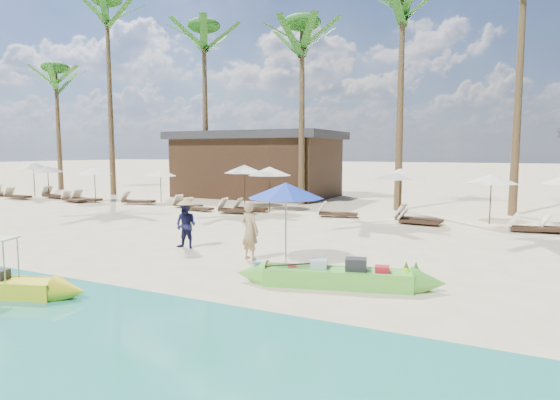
% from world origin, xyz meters
% --- Properties ---
extents(ground, '(240.00, 240.00, 0.00)m').
position_xyz_m(ground, '(0.00, 0.00, 0.00)').
color(ground, beige).
rests_on(ground, ground).
extents(wet_sand_strip, '(240.00, 4.50, 0.01)m').
position_xyz_m(wet_sand_strip, '(0.00, -5.00, 0.00)').
color(wet_sand_strip, tan).
rests_on(wet_sand_strip, ground).
extents(green_canoe, '(5.15, 1.66, 0.67)m').
position_xyz_m(green_canoe, '(3.83, -0.33, 0.22)').
color(green_canoe, '#60D03F').
rests_on(green_canoe, ground).
extents(tourist, '(0.69, 0.56, 1.65)m').
position_xyz_m(tourist, '(0.77, 1.11, 0.82)').
color(tourist, tan).
rests_on(tourist, ground).
extents(vendor_green, '(0.73, 0.58, 1.45)m').
position_xyz_m(vendor_green, '(-1.79, 1.56, 0.73)').
color(vendor_green, '#16173C').
rests_on(vendor_green, ground).
extents(blue_umbrella, '(2.05, 2.05, 2.20)m').
position_xyz_m(blue_umbrella, '(1.87, 1.11, 1.99)').
color(blue_umbrella, '#99999E').
rests_on(blue_umbrella, ground).
extents(resort_parasol_0, '(2.23, 2.23, 2.29)m').
position_xyz_m(resort_parasol_0, '(-21.06, 10.56, 2.07)').
color(resort_parasol_0, '#362316').
rests_on(resort_parasol_0, ground).
extents(lounger_0_left, '(2.07, 1.20, 0.67)m').
position_xyz_m(lounger_0_left, '(-24.04, 10.09, 0.22)').
color(lounger_0_left, '#362316').
rests_on(lounger_0_left, ground).
extents(lounger_0_right, '(1.97, 0.62, 0.67)m').
position_xyz_m(lounger_0_right, '(-20.84, 9.12, 0.22)').
color(lounger_0_right, '#362316').
rests_on(lounger_0_right, ground).
extents(resort_parasol_1, '(2.02, 2.02, 2.08)m').
position_xyz_m(resort_parasol_1, '(-19.64, 10.52, 1.87)').
color(resort_parasol_1, '#362316').
rests_on(resort_parasol_1, ground).
extents(lounger_1_left, '(2.01, 0.81, 0.67)m').
position_xyz_m(lounger_1_left, '(-19.11, 10.42, 0.22)').
color(lounger_1_left, '#362316').
rests_on(lounger_1_left, ground).
extents(lounger_1_right, '(1.88, 0.84, 0.62)m').
position_xyz_m(lounger_1_right, '(-16.03, 9.33, 0.21)').
color(lounger_1_right, '#362316').
rests_on(lounger_1_right, ground).
extents(resort_parasol_2, '(2.01, 2.01, 2.07)m').
position_xyz_m(resort_parasol_2, '(-14.94, 10.04, 1.86)').
color(resort_parasol_2, '#362316').
rests_on(resort_parasol_2, ground).
extents(lounger_2_left, '(1.96, 0.64, 0.66)m').
position_xyz_m(lounger_2_left, '(-15.54, 9.83, 0.22)').
color(lounger_2_left, '#362316').
rests_on(lounger_2_left, ground).
extents(resort_parasol_3, '(1.87, 1.87, 1.93)m').
position_xyz_m(resort_parasol_3, '(-11.37, 11.70, 1.74)').
color(resort_parasol_3, '#362316').
rests_on(resort_parasol_3, ground).
extents(lounger_3_left, '(2.04, 1.11, 0.66)m').
position_xyz_m(lounger_3_left, '(-11.94, 10.24, 0.22)').
color(lounger_3_left, '#362316').
rests_on(lounger_3_left, ground).
extents(lounger_3_right, '(1.82, 0.73, 0.60)m').
position_xyz_m(lounger_3_right, '(-8.28, 10.06, 0.20)').
color(lounger_3_right, '#362316').
rests_on(lounger_3_right, ground).
extents(resort_parasol_4, '(2.23, 2.23, 2.30)m').
position_xyz_m(resort_parasol_4, '(-5.55, 11.63, 2.07)').
color(resort_parasol_4, '#362316').
rests_on(resort_parasol_4, ground).
extents(lounger_4_left, '(1.76, 0.68, 0.58)m').
position_xyz_m(lounger_4_left, '(-7.04, 9.30, 0.19)').
color(lounger_4_left, '#362316').
rests_on(lounger_4_left, ground).
extents(lounger_4_right, '(1.97, 0.77, 0.65)m').
position_xyz_m(lounger_4_right, '(-4.72, 9.22, 0.22)').
color(lounger_4_right, '#362316').
rests_on(lounger_4_right, ground).
extents(resort_parasol_5, '(2.19, 2.19, 2.26)m').
position_xyz_m(resort_parasol_5, '(-3.56, 10.70, 2.03)').
color(resort_parasol_5, '#362316').
rests_on(resort_parasol_5, ground).
extents(lounger_5_left, '(1.78, 0.76, 0.59)m').
position_xyz_m(lounger_5_left, '(-4.46, 10.17, 0.20)').
color(lounger_5_left, '#362316').
rests_on(lounger_5_left, ground).
extents(resort_parasol_6, '(2.23, 2.23, 2.30)m').
position_xyz_m(resort_parasol_6, '(3.07, 10.00, 2.07)').
color(resort_parasol_6, '#362316').
rests_on(resort_parasol_6, ground).
extents(lounger_6_left, '(1.91, 0.87, 0.62)m').
position_xyz_m(lounger_6_left, '(0.10, 10.23, 0.21)').
color(lounger_6_left, '#362316').
rests_on(lounger_6_left, ground).
extents(lounger_6_right, '(1.70, 0.65, 0.57)m').
position_xyz_m(lounger_6_right, '(3.87, 9.54, 0.19)').
color(lounger_6_right, '#362316').
rests_on(lounger_6_right, ground).
extents(resort_parasol_7, '(2.05, 2.05, 2.11)m').
position_xyz_m(resort_parasol_7, '(6.58, 11.02, 1.90)').
color(resort_parasol_7, '#362316').
rests_on(resort_parasol_7, ground).
extents(lounger_7_left, '(2.05, 0.91, 0.67)m').
position_xyz_m(lounger_7_left, '(3.77, 9.92, 0.22)').
color(lounger_7_left, '#362316').
rests_on(lounger_7_left, ground).
extents(lounger_7_right, '(1.89, 0.80, 0.62)m').
position_xyz_m(lounger_7_right, '(8.08, 9.53, 0.21)').
color(lounger_7_right, '#362316').
rests_on(lounger_7_right, ground).
extents(palm_0, '(2.08, 2.08, 9.90)m').
position_xyz_m(palm_0, '(-24.62, 15.48, 8.11)').
color(palm_0, brown).
rests_on(palm_0, ground).
extents(palm_1, '(2.08, 2.08, 13.60)m').
position_xyz_m(palm_1, '(-17.59, 14.06, 10.82)').
color(palm_1, brown).
rests_on(palm_1, ground).
extents(palm_2, '(2.08, 2.08, 11.33)m').
position_xyz_m(palm_2, '(-10.45, 15.08, 9.18)').
color(palm_2, brown).
rests_on(palm_2, ground).
extents(palm_3, '(2.08, 2.08, 10.52)m').
position_xyz_m(palm_3, '(-3.36, 14.27, 8.58)').
color(palm_3, brown).
rests_on(palm_3, ground).
extents(palm_4, '(2.08, 2.08, 11.70)m').
position_xyz_m(palm_4, '(2.15, 14.01, 9.45)').
color(palm_4, brown).
rests_on(palm_4, ground).
extents(pavilion_west, '(10.80, 6.60, 4.30)m').
position_xyz_m(pavilion_west, '(-8.00, 17.50, 2.19)').
color(pavilion_west, '#362316').
rests_on(pavilion_west, ground).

